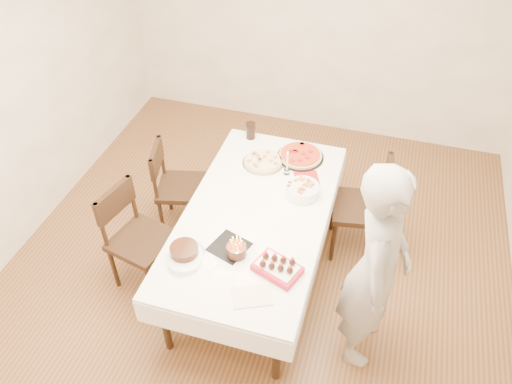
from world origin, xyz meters
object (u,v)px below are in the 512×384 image
(person, at_px, (376,270))
(layer_cake, at_px, (184,252))
(chair_right_savory, at_px, (359,208))
(chair_left_dessert, at_px, (142,241))
(pizza_pepperoni, at_px, (300,155))
(chair_left_savory, at_px, (182,187))
(pasta_bowl, at_px, (303,190))
(strawberry_box, at_px, (277,268))
(dining_table, at_px, (256,243))
(birthday_cake, at_px, (236,247))
(cola_glass, at_px, (251,131))
(taper_candle, at_px, (287,162))
(pizza_white, at_px, (263,162))

(person, relative_size, layer_cake, 6.68)
(chair_right_savory, bearing_deg, chair_left_dessert, -160.92)
(pizza_pepperoni, bearing_deg, chair_left_savory, -158.02)
(pasta_bowl, distance_m, strawberry_box, 0.86)
(dining_table, bearing_deg, birthday_cake, -90.94)
(cola_glass, distance_m, strawberry_box, 1.66)
(chair_right_savory, distance_m, strawberry_box, 1.24)
(chair_right_savory, distance_m, birthday_cake, 1.36)
(chair_left_dessert, bearing_deg, dining_table, -145.24)
(cola_glass, height_order, birthday_cake, cola_glass)
(layer_cake, bearing_deg, cola_glass, 89.18)
(person, relative_size, cola_glass, 10.80)
(chair_left_savory, relative_size, pasta_bowl, 3.37)
(chair_right_savory, bearing_deg, pasta_bowl, -162.66)
(chair_left_savory, bearing_deg, chair_left_dessert, 73.62)
(layer_cake, bearing_deg, chair_right_savory, 45.22)
(taper_candle, bearing_deg, chair_right_savory, 1.38)
(layer_cake, xyz_separation_m, birthday_cake, (0.36, 0.13, 0.03))
(taper_candle, bearing_deg, strawberry_box, -79.43)
(dining_table, xyz_separation_m, pizza_white, (-0.12, 0.63, 0.40))
(strawberry_box, bearing_deg, person, 7.50)
(person, distance_m, pasta_bowl, 1.04)
(dining_table, height_order, pasta_bowl, pasta_bowl)
(dining_table, relative_size, chair_left_savory, 2.28)
(person, relative_size, pizza_pepperoni, 4.14)
(chair_right_savory, xyz_separation_m, strawberry_box, (-0.47, -1.11, 0.29))
(dining_table, height_order, chair_right_savory, chair_right_savory)
(chair_left_savory, distance_m, pizza_white, 0.83)
(birthday_cake, bearing_deg, pizza_white, 95.86)
(layer_cake, height_order, birthday_cake, birthday_cake)
(pasta_bowl, xyz_separation_m, taper_candle, (-0.19, 0.23, 0.08))
(dining_table, height_order, layer_cake, layer_cake)
(chair_left_savory, distance_m, taper_candle, 1.07)
(layer_cake, distance_m, strawberry_box, 0.70)
(pizza_pepperoni, xyz_separation_m, layer_cake, (-0.55, -1.43, 0.03))
(cola_glass, height_order, strawberry_box, cola_glass)
(birthday_cake, distance_m, strawberry_box, 0.34)
(person, height_order, taper_candle, person)
(pasta_bowl, bearing_deg, strawberry_box, -89.41)
(layer_cake, height_order, strawberry_box, layer_cake)
(pizza_pepperoni, height_order, layer_cake, layer_cake)
(person, relative_size, pizza_white, 4.71)
(chair_left_dessert, relative_size, person, 0.55)
(cola_glass, relative_size, birthday_cake, 1.11)
(pizza_white, height_order, pizza_pepperoni, same)
(chair_left_dessert, height_order, person, person)
(pizza_white, bearing_deg, dining_table, -79.09)
(cola_glass, bearing_deg, chair_left_savory, -131.06)
(chair_left_savory, xyz_separation_m, layer_cake, (0.49, -1.01, 0.34))
(chair_right_savory, height_order, taper_candle, taper_candle)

